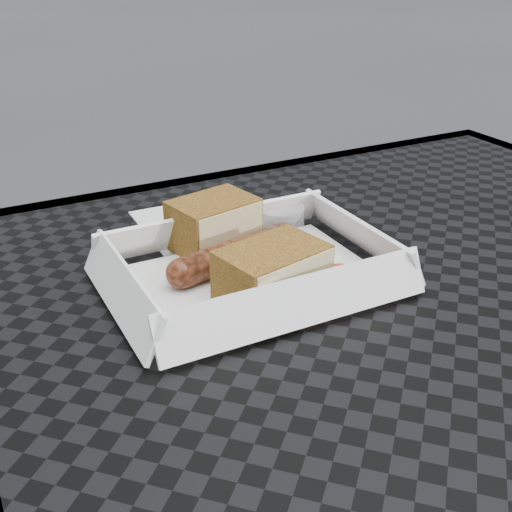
{
  "coord_description": "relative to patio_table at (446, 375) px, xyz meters",
  "views": [
    {
      "loc": [
        -0.37,
        -0.33,
        1.02
      ],
      "look_at": [
        -0.14,
        0.1,
        0.78
      ],
      "focal_mm": 45.0,
      "sensor_mm": 36.0,
      "label": 1
    }
  ],
  "objects": [
    {
      "name": "condiment_cup_empty",
      "position": [
        -0.07,
        0.19,
        0.09
      ],
      "size": [
        0.05,
        0.05,
        0.03
      ],
      "primitive_type": "cylinder",
      "color": "silver",
      "rests_on": "patio_table"
    },
    {
      "name": "food_tray",
      "position": [
        -0.14,
        0.11,
        0.08
      ],
      "size": [
        0.22,
        0.15,
        0.0
      ],
      "primitive_type": "cube",
      "color": "white",
      "rests_on": "patio_table"
    },
    {
      "name": "veg_garnish",
      "position": [
        -0.07,
        0.08,
        0.08
      ],
      "size": [
        0.03,
        0.03,
        0.0
      ],
      "color": "red",
      "rests_on": "food_tray"
    },
    {
      "name": "bread_far",
      "position": [
        -0.14,
        0.08,
        0.1
      ],
      "size": [
        0.1,
        0.08,
        0.04
      ],
      "primitive_type": "cube",
      "rotation": [
        0.0,
        0.0,
        0.22
      ],
      "color": "brown",
      "rests_on": "food_tray"
    },
    {
      "name": "bread_near",
      "position": [
        -0.14,
        0.19,
        0.1
      ],
      "size": [
        0.09,
        0.07,
        0.05
      ],
      "primitive_type": "cube",
      "rotation": [
        0.0,
        0.0,
        0.22
      ],
      "color": "brown",
      "rests_on": "food_tray"
    },
    {
      "name": "napkin",
      "position": [
        -0.13,
        0.26,
        0.08
      ],
      "size": [
        0.12,
        0.12,
        0.0
      ],
      "primitive_type": "cube",
      "rotation": [
        0.0,
        0.0,
        -0.02
      ],
      "color": "white",
      "rests_on": "patio_table"
    },
    {
      "name": "condiment_cup_sauce",
      "position": [
        -0.11,
        0.23,
        0.09
      ],
      "size": [
        0.05,
        0.05,
        0.03
      ],
      "primitive_type": "cylinder",
      "color": "maroon",
      "rests_on": "patio_table"
    },
    {
      "name": "patio_table",
      "position": [
        0.0,
        0.0,
        0.0
      ],
      "size": [
        0.8,
        0.8,
        0.74
      ],
      "color": "black",
      "rests_on": "ground"
    },
    {
      "name": "bratwurst",
      "position": [
        -0.14,
        0.14,
        0.09
      ],
      "size": [
        0.14,
        0.05,
        0.03
      ],
      "rotation": [
        0.0,
        0.0,
        0.22
      ],
      "color": "maroon",
      "rests_on": "food_tray"
    }
  ]
}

